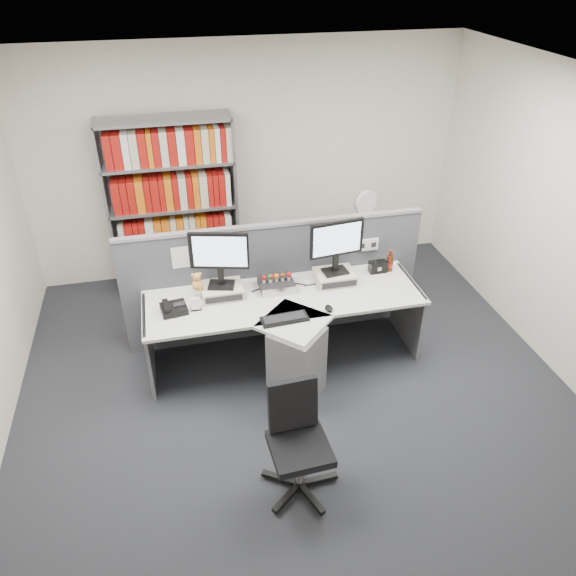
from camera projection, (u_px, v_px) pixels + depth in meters
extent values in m
plane|color=#2D2F35|center=(305.00, 414.00, 4.90)|extent=(5.50, 5.50, 0.00)
cube|color=white|center=(247.00, 162.00, 6.44)|extent=(5.00, 0.04, 2.70)
cube|color=white|center=(312.00, 101.00, 3.46)|extent=(5.00, 5.50, 0.04)
cube|color=#4E4F58|center=(275.00, 282.00, 5.60)|extent=(3.00, 0.05, 1.25)
cube|color=#9C9CA1|center=(274.00, 225.00, 5.26)|extent=(3.00, 0.07, 0.03)
cube|color=white|center=(367.00, 244.00, 5.58)|extent=(0.22, 0.04, 0.12)
cube|color=white|center=(180.00, 256.00, 5.17)|extent=(0.16, 0.00, 0.22)
cube|color=white|center=(223.00, 251.00, 5.25)|extent=(0.16, 0.00, 0.22)
cube|color=white|center=(344.00, 238.00, 5.48)|extent=(0.16, 0.00, 0.22)
cube|color=silver|center=(284.00, 298.00, 5.20)|extent=(2.60, 0.80, 0.03)
cube|color=silver|center=(294.00, 322.00, 4.87)|extent=(0.74, 0.74, 0.03)
cube|color=slate|center=(297.00, 363.00, 4.97)|extent=(0.57, 0.57, 0.69)
cube|color=slate|center=(149.00, 346.00, 5.14)|extent=(0.03, 0.70, 0.72)
cube|color=slate|center=(407.00, 311.00, 5.63)|extent=(0.03, 0.70, 0.72)
cube|color=slate|center=(276.00, 308.00, 5.69)|extent=(2.50, 0.02, 0.45)
cube|color=beige|center=(222.00, 290.00, 5.19)|extent=(0.38, 0.30, 0.10)
cube|color=black|center=(224.00, 299.00, 5.07)|extent=(0.34, 0.01, 0.06)
cube|color=beige|center=(335.00, 277.00, 5.40)|extent=(0.38, 0.30, 0.10)
cube|color=black|center=(339.00, 285.00, 5.28)|extent=(0.34, 0.01, 0.06)
cube|color=black|center=(222.00, 285.00, 5.16)|extent=(0.27, 0.23, 0.02)
cube|color=black|center=(221.00, 276.00, 5.11)|extent=(0.06, 0.04, 0.19)
cube|color=black|center=(219.00, 251.00, 4.97)|extent=(0.53, 0.17, 0.35)
cube|color=#C2DBFB|center=(220.00, 252.00, 4.95)|extent=(0.47, 0.13, 0.30)
cube|color=black|center=(335.00, 271.00, 5.37)|extent=(0.25, 0.19, 0.02)
cube|color=black|center=(335.00, 263.00, 5.32)|extent=(0.06, 0.04, 0.19)
cube|color=black|center=(337.00, 239.00, 5.18)|extent=(0.53, 0.10, 0.35)
cube|color=#C2DBFB|center=(337.00, 240.00, 5.16)|extent=(0.47, 0.06, 0.29)
cube|color=black|center=(276.00, 284.00, 5.30)|extent=(0.32, 0.28, 0.09)
cube|color=silver|center=(279.00, 292.00, 5.18)|extent=(0.32, 0.01, 0.08)
cylinder|color=beige|center=(264.00, 281.00, 5.23)|extent=(0.03, 0.03, 0.03)
sphere|color=#A5140F|center=(264.00, 277.00, 5.20)|extent=(0.05, 0.05, 0.05)
cylinder|color=beige|center=(270.00, 280.00, 5.24)|extent=(0.03, 0.03, 0.03)
sphere|color=#19721E|center=(270.00, 277.00, 5.22)|extent=(0.05, 0.05, 0.05)
cylinder|color=beige|center=(276.00, 280.00, 5.25)|extent=(0.03, 0.03, 0.03)
sphere|color=orange|center=(276.00, 276.00, 5.23)|extent=(0.05, 0.05, 0.05)
cylinder|color=beige|center=(283.00, 279.00, 5.26)|extent=(0.03, 0.03, 0.03)
sphere|color=#593319|center=(283.00, 275.00, 5.24)|extent=(0.05, 0.05, 0.05)
cylinder|color=beige|center=(289.00, 278.00, 5.27)|extent=(0.03, 0.03, 0.03)
sphere|color=#A5140F|center=(289.00, 274.00, 5.25)|extent=(0.05, 0.05, 0.05)
cylinder|color=beige|center=(271.00, 280.00, 5.24)|extent=(0.03, 0.03, 0.03)
sphere|color=#A5140F|center=(271.00, 277.00, 5.22)|extent=(0.05, 0.05, 0.05)
cube|color=black|center=(285.00, 319.00, 4.87)|extent=(0.43, 0.18, 0.02)
cube|color=black|center=(285.00, 318.00, 4.86)|extent=(0.38, 0.13, 0.01)
ellipsoid|color=black|center=(329.00, 308.00, 4.99)|extent=(0.07, 0.11, 0.04)
cube|color=black|center=(174.00, 309.00, 4.97)|extent=(0.25, 0.23, 0.06)
cube|color=black|center=(166.00, 306.00, 4.92)|extent=(0.08, 0.19, 0.04)
cube|color=black|center=(179.00, 304.00, 4.97)|extent=(0.11, 0.08, 0.01)
cube|color=black|center=(196.00, 308.00, 5.01)|extent=(0.10, 0.06, 0.02)
cube|color=white|center=(196.00, 304.00, 4.96)|extent=(0.09, 0.03, 0.10)
cube|color=white|center=(195.00, 302.00, 4.99)|extent=(0.09, 0.03, 0.10)
sphere|color=gold|center=(197.00, 285.00, 5.08)|extent=(0.10, 0.10, 0.10)
sphere|color=gold|center=(197.00, 277.00, 5.03)|extent=(0.07, 0.07, 0.07)
sphere|color=gold|center=(193.00, 275.00, 5.01)|extent=(0.03, 0.03, 0.03)
sphere|color=gold|center=(200.00, 274.00, 5.02)|extent=(0.03, 0.03, 0.03)
cube|color=black|center=(378.00, 267.00, 5.55)|extent=(0.17, 0.10, 0.12)
cylinder|color=#3F190A|center=(390.00, 263.00, 5.55)|extent=(0.07, 0.07, 0.17)
cylinder|color=#A5140F|center=(389.00, 265.00, 5.56)|extent=(0.07, 0.07, 0.05)
cylinder|color=#3F190A|center=(391.00, 253.00, 5.49)|extent=(0.03, 0.03, 0.05)
cylinder|color=#A5140F|center=(391.00, 251.00, 5.48)|extent=(0.03, 0.03, 0.01)
cube|color=gray|center=(109.00, 214.00, 6.08)|extent=(0.03, 0.40, 2.00)
cube|color=gray|center=(235.00, 202.00, 6.34)|extent=(0.03, 0.40, 2.00)
cube|color=gray|center=(172.00, 201.00, 6.37)|extent=(1.40, 0.02, 2.00)
cube|color=gray|center=(182.00, 282.00, 6.74)|extent=(1.38, 0.40, 0.03)
cube|color=gray|center=(178.00, 246.00, 6.47)|extent=(1.38, 0.40, 0.03)
cube|color=gray|center=(173.00, 206.00, 6.20)|extent=(1.38, 0.40, 0.03)
cube|color=gray|center=(168.00, 163.00, 5.93)|extent=(1.38, 0.40, 0.03)
cube|color=gray|center=(163.00, 119.00, 5.69)|extent=(1.38, 0.40, 0.03)
cube|color=#A5140F|center=(181.00, 269.00, 6.61)|extent=(1.24, 0.28, 0.36)
cube|color=orange|center=(176.00, 232.00, 6.34)|extent=(1.24, 0.28, 0.36)
cube|color=beige|center=(171.00, 191.00, 6.07)|extent=(1.24, 0.28, 0.36)
cube|color=white|center=(166.00, 146.00, 5.80)|extent=(1.24, 0.28, 0.36)
cube|color=gray|center=(361.00, 257.00, 6.59)|extent=(0.45, 0.60, 0.70)
cube|color=black|center=(371.00, 256.00, 6.25)|extent=(0.40, 0.02, 0.28)
cube|color=black|center=(369.00, 281.00, 6.42)|extent=(0.40, 0.02, 0.28)
cylinder|color=white|center=(363.00, 229.00, 6.39)|extent=(0.18, 0.18, 0.03)
cylinder|color=white|center=(364.00, 221.00, 6.34)|extent=(0.03, 0.03, 0.18)
cylinder|color=white|center=(366.00, 203.00, 6.20)|extent=(0.29, 0.16, 0.29)
cylinder|color=silver|center=(365.00, 202.00, 6.22)|extent=(0.28, 0.15, 0.29)
cylinder|color=silver|center=(300.00, 467.00, 4.13)|extent=(0.05, 0.05, 0.37)
cube|color=black|center=(300.00, 449.00, 4.02)|extent=(0.44, 0.44, 0.06)
cube|color=black|center=(293.00, 404.00, 4.04)|extent=(0.37, 0.12, 0.43)
cube|color=black|center=(320.00, 479.00, 4.27)|extent=(0.28, 0.06, 0.04)
cylinder|color=black|center=(333.00, 477.00, 4.30)|extent=(0.05, 0.05, 0.03)
cube|color=black|center=(300.00, 466.00, 4.37)|extent=(0.12, 0.28, 0.04)
cylinder|color=black|center=(300.00, 457.00, 4.47)|extent=(0.05, 0.05, 0.03)
cube|color=black|center=(279.00, 478.00, 4.28)|extent=(0.26, 0.19, 0.04)
cylinder|color=black|center=(266.00, 475.00, 4.32)|extent=(0.05, 0.05, 0.03)
cube|color=black|center=(286.00, 499.00, 4.12)|extent=(0.24, 0.21, 0.04)
cylinder|color=black|center=(276.00, 510.00, 4.06)|extent=(0.05, 0.05, 0.03)
cube|color=black|center=(312.00, 499.00, 4.12)|extent=(0.14, 0.27, 0.04)
cylinder|color=black|center=(321.00, 511.00, 4.05)|extent=(0.05, 0.05, 0.03)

